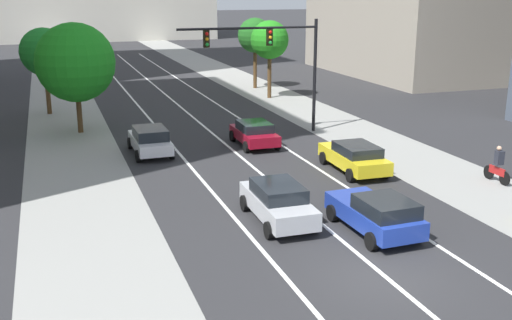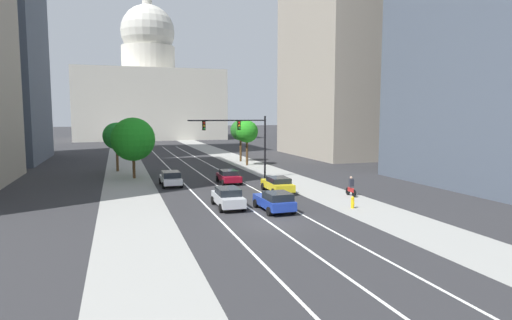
% 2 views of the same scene
% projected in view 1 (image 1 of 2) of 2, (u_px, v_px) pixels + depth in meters
% --- Properties ---
extents(ground_plane, '(400.00, 400.00, 0.00)m').
position_uv_depth(ground_plane, '(156.00, 87.00, 55.04)').
color(ground_plane, '#2B2B2D').
extents(sidewalk_left, '(4.93, 130.00, 0.01)m').
position_uv_depth(sidewalk_left, '(62.00, 101.00, 47.86)').
color(sidewalk_left, gray).
rests_on(sidewalk_left, ground).
extents(sidewalk_right, '(4.93, 130.00, 0.01)m').
position_uv_depth(sidewalk_right, '(261.00, 90.00, 53.11)').
color(sidewalk_right, gray).
rests_on(sidewalk_right, ground).
extents(lane_stripe_left, '(0.16, 90.00, 0.01)m').
position_uv_depth(lane_stripe_left, '(152.00, 122.00, 40.47)').
color(lane_stripe_left, white).
rests_on(lane_stripe_left, ground).
extents(lane_stripe_center, '(0.16, 90.00, 0.01)m').
position_uv_depth(lane_stripe_center, '(195.00, 119.00, 41.39)').
color(lane_stripe_center, white).
rests_on(lane_stripe_center, ground).
extents(lane_stripe_right, '(0.16, 90.00, 0.01)m').
position_uv_depth(lane_stripe_right, '(236.00, 116.00, 42.31)').
color(lane_stripe_right, white).
rests_on(lane_stripe_right, ground).
extents(car_blue, '(2.13, 4.28, 1.49)m').
position_uv_depth(car_blue, '(376.00, 213.00, 21.83)').
color(car_blue, '#1E389E').
rests_on(car_blue, ground).
extents(car_white, '(2.00, 4.21, 1.47)m').
position_uv_depth(car_white, '(150.00, 140.00, 32.41)').
color(car_white, silver).
rests_on(car_white, ground).
extents(car_yellow, '(2.14, 4.61, 1.41)m').
position_uv_depth(car_yellow, '(354.00, 157.00, 29.29)').
color(car_yellow, yellow).
rests_on(car_yellow, ground).
extents(car_crimson, '(2.05, 4.04, 1.37)m').
position_uv_depth(car_crimson, '(254.00, 133.00, 34.19)').
color(car_crimson, maroon).
rests_on(car_crimson, ground).
extents(car_silver, '(2.03, 4.43, 1.52)m').
position_uv_depth(car_silver, '(278.00, 202.00, 22.95)').
color(car_silver, '#B2B5BA').
rests_on(car_silver, ground).
extents(traffic_signal_mast, '(8.57, 0.39, 6.85)m').
position_uv_depth(traffic_signal_mast, '(274.00, 52.00, 35.77)').
color(traffic_signal_mast, black).
rests_on(traffic_signal_mast, ground).
extents(cyclist, '(0.36, 1.70, 1.72)m').
position_uv_depth(cyclist, '(498.00, 165.00, 27.61)').
color(cyclist, black).
rests_on(cyclist, ground).
extents(street_tree_mid_left, '(3.33, 3.33, 6.04)m').
position_uv_depth(street_tree_mid_left, '(44.00, 52.00, 41.98)').
color(street_tree_mid_left, '#51381E').
rests_on(street_tree_mid_left, ground).
extents(street_tree_far_right, '(3.05, 3.05, 6.20)m').
position_uv_depth(street_tree_far_right, '(270.00, 40.00, 48.26)').
color(street_tree_far_right, '#51381E').
rests_on(street_tree_far_right, ground).
extents(street_tree_near_right, '(3.03, 3.03, 6.17)m').
position_uv_depth(street_tree_near_right, '(255.00, 36.00, 53.15)').
color(street_tree_near_right, '#51381E').
rests_on(street_tree_near_right, ground).
extents(street_tree_near_left, '(4.76, 4.76, 6.70)m').
position_uv_depth(street_tree_near_left, '(75.00, 63.00, 36.38)').
color(street_tree_near_left, '#51381E').
rests_on(street_tree_near_left, ground).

